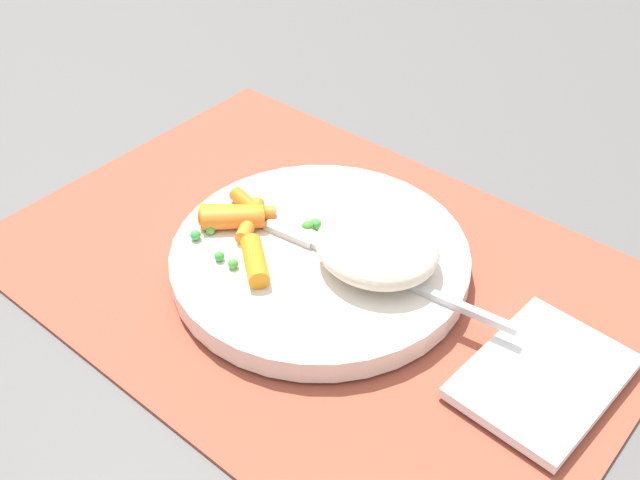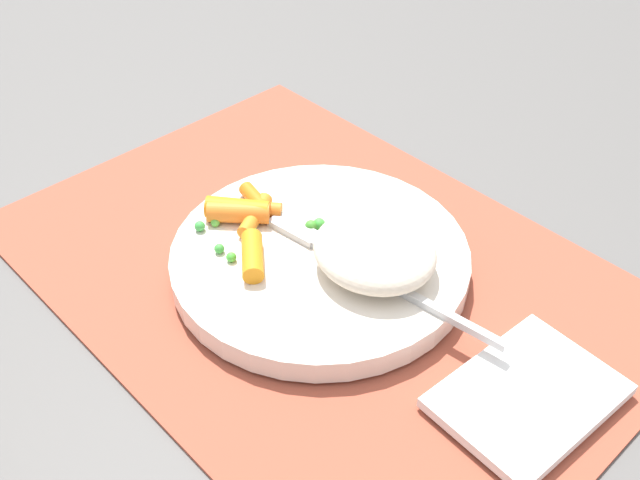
{
  "view_description": "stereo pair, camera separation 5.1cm",
  "coord_description": "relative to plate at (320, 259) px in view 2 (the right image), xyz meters",
  "views": [
    {
      "loc": [
        -0.29,
        0.34,
        0.41
      ],
      "look_at": [
        0.0,
        0.0,
        0.03
      ],
      "focal_mm": 42.84,
      "sensor_mm": 36.0,
      "label": 1
    },
    {
      "loc": [
        -0.32,
        0.31,
        0.41
      ],
      "look_at": [
        0.0,
        0.0,
        0.03
      ],
      "focal_mm": 42.84,
      "sensor_mm": 36.0,
      "label": 2
    }
  ],
  "objects": [
    {
      "name": "carrot_portion",
      "position": [
        0.06,
        0.02,
        0.02
      ],
      "size": [
        0.1,
        0.08,
        0.02
      ],
      "color": "orange",
      "rests_on": "plate"
    },
    {
      "name": "napkin",
      "position": [
        -0.19,
        -0.01,
        -0.01
      ],
      "size": [
        0.09,
        0.12,
        0.01
      ],
      "primitive_type": "cube",
      "rotation": [
        0.0,
        0.0,
        -0.06
      ],
      "color": "white",
      "rests_on": "placemat"
    },
    {
      "name": "fork",
      "position": [
        -0.03,
        -0.0,
        0.01
      ],
      "size": [
        0.21,
        0.04,
        0.01
      ],
      "color": "beige",
      "rests_on": "plate"
    },
    {
      "name": "pea_scatter",
      "position": [
        0.05,
        0.02,
        0.01
      ],
      "size": [
        0.07,
        0.08,
        0.01
      ],
      "color": "green",
      "rests_on": "plate"
    },
    {
      "name": "plate",
      "position": [
        0.0,
        0.0,
        0.0
      ],
      "size": [
        0.23,
        0.23,
        0.02
      ],
      "primitive_type": "cylinder",
      "color": "silver",
      "rests_on": "placemat"
    },
    {
      "name": "rice_mound",
      "position": [
        -0.04,
        -0.01,
        0.03
      ],
      "size": [
        0.1,
        0.09,
        0.03
      ],
      "primitive_type": "ellipsoid",
      "color": "beige",
      "rests_on": "plate"
    },
    {
      "name": "ground_plane",
      "position": [
        0.0,
        0.0,
        -0.02
      ],
      "size": [
        2.4,
        2.4,
        0.0
      ],
      "primitive_type": "plane",
      "color": "#565451"
    },
    {
      "name": "placemat",
      "position": [
        0.0,
        0.0,
        -0.01
      ],
      "size": [
        0.5,
        0.35,
        0.01
      ],
      "primitive_type": "cube",
      "color": "#9E4733",
      "rests_on": "ground_plane"
    }
  ]
}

